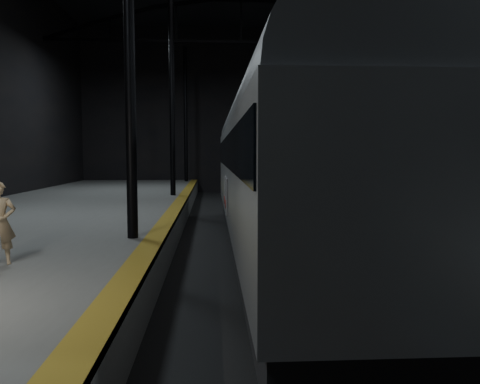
{
  "coord_description": "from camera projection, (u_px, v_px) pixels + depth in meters",
  "views": [
    {
      "loc": [
        -1.83,
        -15.57,
        3.07
      ],
      "look_at": [
        -1.05,
        -2.5,
        2.0
      ],
      "focal_mm": 35.0,
      "sensor_mm": 36.0,
      "label": 1
    }
  ],
  "objects": [
    {
      "name": "ground",
      "position": [
        267.0,
        245.0,
        15.85
      ],
      "size": [
        44.0,
        44.0,
        0.0
      ],
      "primitive_type": "plane",
      "color": "black",
      "rests_on": "ground"
    },
    {
      "name": "platform_left",
      "position": [
        40.0,
        232.0,
        15.37
      ],
      "size": [
        9.0,
        43.8,
        1.0
      ],
      "primitive_type": "cube",
      "color": "#595956",
      "rests_on": "ground"
    },
    {
      "name": "tactile_strip",
      "position": [
        170.0,
        216.0,
        15.58
      ],
      "size": [
        0.5,
        43.8,
        0.01
      ],
      "primitive_type": "cube",
      "color": "olive",
      "rests_on": "platform_left"
    },
    {
      "name": "track",
      "position": [
        267.0,
        243.0,
        15.85
      ],
      "size": [
        2.4,
        43.0,
        0.24
      ],
      "color": "#3F3328",
      "rests_on": "ground"
    },
    {
      "name": "train",
      "position": [
        273.0,
        160.0,
        14.13
      ],
      "size": [
        2.89,
        19.27,
        5.15
      ],
      "color": "#999CA0",
      "rests_on": "ground"
    }
  ]
}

